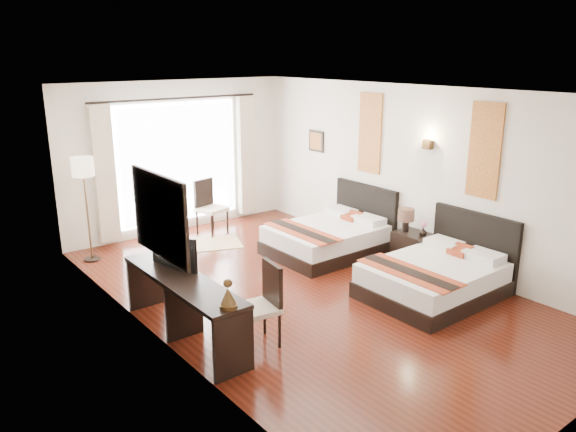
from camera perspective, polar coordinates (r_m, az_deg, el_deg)
floor at (r=8.06m, az=1.92°, el=-7.71°), size 4.50×7.50×0.01m
ceiling at (r=7.38m, az=2.13°, el=12.52°), size 4.50×7.50×0.02m
wall_headboard at (r=9.17m, az=12.84°, el=4.10°), size 0.01×7.50×2.80m
wall_desk at (r=6.44m, az=-13.46°, el=-1.11°), size 0.01×7.50×2.80m
wall_window at (r=10.67m, az=-11.11°, el=5.89°), size 4.50×0.01×2.80m
window_glass at (r=10.68m, az=-11.04°, el=5.35°), size 2.40×0.02×2.20m
sheer_curtain at (r=10.63m, az=-10.89°, el=5.31°), size 2.30×0.02×2.10m
drape_left at (r=10.03m, az=-18.14°, el=4.02°), size 0.35×0.14×2.35m
drape_right at (r=11.32m, az=-4.25°, el=6.12°), size 0.35×0.14×2.35m
art_panel_near at (r=8.38m, az=19.36°, el=6.28°), size 0.03×0.50×1.35m
art_panel_far at (r=9.73m, az=8.33°, el=8.31°), size 0.03×0.50×1.35m
wall_sconce at (r=8.89m, az=14.02°, el=7.06°), size 0.10×0.14×0.14m
mirror_frame at (r=6.31m, az=-12.91°, el=-0.01°), size 0.04×1.25×0.95m
mirror_glass at (r=6.32m, az=-12.71°, el=0.03°), size 0.01×1.12×0.82m
bed_near at (r=8.12m, az=14.88°, el=-5.94°), size 1.88×1.47×1.06m
bed_far at (r=9.51m, az=4.27°, el=-2.11°), size 1.89×1.47×1.06m
nightstand at (r=9.14m, az=12.53°, el=-3.31°), size 0.45×0.56×0.54m
table_lamp at (r=9.04m, az=11.90°, el=-0.07°), size 0.26×0.26×0.41m
vase at (r=8.95m, az=13.52°, el=-1.78°), size 0.14×0.14×0.13m
console_desk at (r=6.81m, az=-10.52°, el=-9.17°), size 0.50×2.20×0.76m
television at (r=6.88m, az=-11.98°, el=-3.65°), size 0.31×0.74×0.43m
bronze_figurine at (r=5.80m, az=-6.10°, el=-8.03°), size 0.21×0.21×0.28m
desk_chair at (r=6.60m, az=-2.97°, el=-10.56°), size 0.52×0.52×0.98m
floor_lamp at (r=9.38m, az=-20.08°, el=4.05°), size 0.34×0.34×1.71m
side_table at (r=9.96m, az=-12.35°, el=-1.37°), size 0.55×0.55×0.63m
fruit_bowl at (r=9.84m, az=-12.24°, el=0.51°), size 0.29×0.29×0.06m
window_chair at (r=10.57m, az=-7.79°, el=-0.14°), size 0.56×0.56×1.02m
jute_rug at (r=10.08m, az=-8.27°, el=-2.79°), size 1.40×1.19×0.01m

